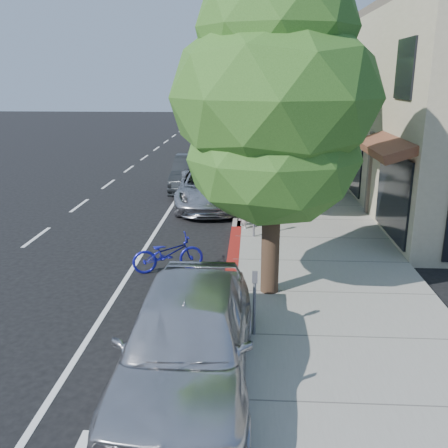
# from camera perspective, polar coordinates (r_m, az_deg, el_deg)

# --- Properties ---
(ground) EXTENTS (120.00, 120.00, 0.00)m
(ground) POSITION_cam_1_polar(r_m,az_deg,el_deg) (13.31, 1.02, -4.62)
(ground) COLOR black
(ground) RESTS_ON ground
(sidewalk) EXTENTS (4.60, 56.00, 0.15)m
(sidewalk) POSITION_cam_1_polar(r_m,az_deg,el_deg) (21.03, 8.18, 3.33)
(sidewalk) COLOR gray
(sidewalk) RESTS_ON ground
(curb) EXTENTS (0.30, 56.00, 0.15)m
(curb) POSITION_cam_1_polar(r_m,az_deg,el_deg) (20.96, 1.89, 3.45)
(curb) COLOR #9E998E
(curb) RESTS_ON ground
(curb_red_segment) EXTENTS (0.32, 4.00, 0.15)m
(curb_red_segment) POSITION_cam_1_polar(r_m,az_deg,el_deg) (14.23, 1.19, -2.89)
(curb_red_segment) COLOR maroon
(curb_red_segment) RESTS_ON ground
(storefront_building) EXTENTS (10.00, 36.00, 7.00)m
(storefront_building) POSITION_cam_1_polar(r_m,az_deg,el_deg) (31.78, 20.50, 13.13)
(storefront_building) COLOR #BAAE8F
(storefront_building) RESTS_ON ground
(street_tree_0) EXTENTS (4.32, 4.32, 6.98)m
(street_tree_0) POSITION_cam_1_polar(r_m,az_deg,el_deg) (10.44, 5.79, 13.69)
(street_tree_0) COLOR black
(street_tree_0) RESTS_ON ground
(street_tree_1) EXTENTS (4.96, 4.96, 8.00)m
(street_tree_1) POSITION_cam_1_polar(r_m,az_deg,el_deg) (16.42, 4.97, 16.88)
(street_tree_1) COLOR black
(street_tree_1) RESTS_ON ground
(street_tree_2) EXTENTS (4.44, 4.44, 7.07)m
(street_tree_2) POSITION_cam_1_polar(r_m,az_deg,el_deg) (22.42, 4.51, 15.24)
(street_tree_2) COLOR black
(street_tree_2) RESTS_ON ground
(street_tree_3) EXTENTS (4.53, 4.53, 7.47)m
(street_tree_3) POSITION_cam_1_polar(r_m,az_deg,el_deg) (28.42, 4.29, 16.07)
(street_tree_3) COLOR black
(street_tree_3) RESTS_ON ground
(street_tree_4) EXTENTS (4.19, 4.19, 7.54)m
(street_tree_4) POSITION_cam_1_polar(r_m,az_deg,el_deg) (34.42, 4.14, 16.35)
(street_tree_4) COLOR black
(street_tree_4) RESTS_ON ground
(street_tree_5) EXTENTS (5.16, 5.16, 7.52)m
(street_tree_5) POSITION_cam_1_polar(r_m,az_deg,el_deg) (40.42, 4.02, 16.03)
(street_tree_5) COLOR black
(street_tree_5) RESTS_ON ground
(cyclist) EXTENTS (0.71, 0.81, 1.88)m
(cyclist) POSITION_cam_1_polar(r_m,az_deg,el_deg) (15.89, 2.37, 2.43)
(cyclist) COLOR silver
(cyclist) RESTS_ON ground
(bicycle) EXTENTS (1.92, 1.19, 0.95)m
(bicycle) POSITION_cam_1_polar(r_m,az_deg,el_deg) (12.78, -6.42, -3.37)
(bicycle) COLOR #161698
(bicycle) RESTS_ON ground
(silver_suv) EXTENTS (2.86, 5.39, 1.44)m
(silver_suv) POSITION_cam_1_polar(r_m,az_deg,el_deg) (19.08, -1.83, 4.14)
(silver_suv) COLOR #B2B2B7
(silver_suv) RESTS_ON ground
(dark_sedan) EXTENTS (1.63, 4.57, 1.50)m
(dark_sedan) POSITION_cam_1_polar(r_m,az_deg,el_deg) (21.94, -3.55, 5.82)
(dark_sedan) COLOR black
(dark_sedan) RESTS_ON ground
(white_pickup) EXTENTS (2.58, 5.88, 1.68)m
(white_pickup) POSITION_cam_1_polar(r_m,az_deg,el_deg) (27.75, -0.28, 8.27)
(white_pickup) COLOR white
(white_pickup) RESTS_ON ground
(dark_suv_far) EXTENTS (1.85, 4.40, 1.49)m
(dark_suv_far) POSITION_cam_1_polar(r_m,az_deg,el_deg) (38.29, 1.81, 10.38)
(dark_suv_far) COLOR black
(dark_suv_far) RESTS_ON ground
(near_car_a) EXTENTS (2.04, 5.06, 1.72)m
(near_car_a) POSITION_cam_1_polar(r_m,az_deg,el_deg) (8.01, -4.21, -12.94)
(near_car_a) COLOR silver
(near_car_a) RESTS_ON ground
(pedestrian) EXTENTS (1.02, 0.94, 1.70)m
(pedestrian) POSITION_cam_1_polar(r_m,az_deg,el_deg) (20.02, 8.18, 5.38)
(pedestrian) COLOR black
(pedestrian) RESTS_ON sidewalk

